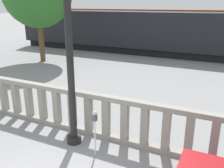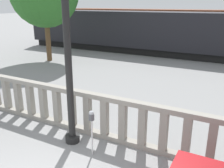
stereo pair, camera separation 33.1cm
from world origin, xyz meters
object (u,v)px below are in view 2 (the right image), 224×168
parking_meter (92,121)px  train_far (167,23)px  lamppost (67,41)px  train_near (157,32)px

parking_meter → train_far: size_ratio=0.05×
lamppost → train_near: bearing=98.7°
lamppost → parking_meter: bearing=-17.9°
lamppost → train_far: lamppost is taller
lamppost → train_near: (-2.12, 13.85, -1.22)m
train_far → train_near: bearing=-78.4°
lamppost → parking_meter: 2.14m
lamppost → parking_meter: lamppost is taller
parking_meter → train_near: size_ratio=0.06×
train_near → lamppost: bearing=-81.3°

